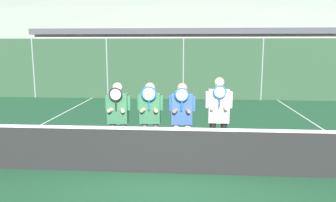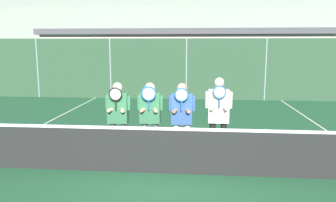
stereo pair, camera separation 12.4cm
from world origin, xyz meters
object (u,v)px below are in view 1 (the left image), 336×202
object	(u,v)px
player_center_left	(150,114)
car_left_of_center	(152,74)
player_leftmost	(118,115)
car_center	(247,77)
player_center_right	(182,115)
car_far_left	(60,76)
player_rightmost	(219,113)

from	to	relation	value
player_center_left	car_left_of_center	world-z (taller)	car_left_of_center
player_leftmost	car_center	size ratio (longest dim) A/B	0.38
player_center_right	car_far_left	size ratio (longest dim) A/B	0.38
player_leftmost	car_center	xyz separation A→B (m)	(4.44, 10.26, -0.13)
player_center_left	car_far_left	distance (m)	12.15
player_center_left	player_center_right	xyz separation A→B (m)	(0.69, -0.03, 0.00)
player_leftmost	player_center_left	xyz separation A→B (m)	(0.69, 0.08, 0.01)
car_center	car_left_of_center	bearing A→B (deg)	174.09
player_leftmost	car_center	distance (m)	11.18
player_center_left	car_far_left	xyz separation A→B (m)	(-6.27, 10.40, -0.17)
player_rightmost	player_center_left	bearing A→B (deg)	176.91
car_far_left	car_center	bearing A→B (deg)	-1.27
player_rightmost	player_center_right	bearing A→B (deg)	176.24
car_far_left	car_left_of_center	bearing A→B (deg)	3.39
player_center_right	player_center_left	bearing A→B (deg)	177.67
player_rightmost	car_center	world-z (taller)	player_rightmost
player_leftmost	car_far_left	distance (m)	11.87
car_far_left	car_left_of_center	xyz separation A→B (m)	(5.01, 0.30, 0.08)
player_center_left	car_left_of_center	xyz separation A→B (m)	(-1.26, 10.70, -0.09)
player_leftmost	player_center_right	xyz separation A→B (m)	(1.39, 0.05, 0.01)
player_center_right	car_center	distance (m)	10.66
car_far_left	car_center	xyz separation A→B (m)	(10.02, -0.22, 0.02)
player_leftmost	player_center_right	distance (m)	1.39
car_far_left	player_leftmost	bearing A→B (deg)	-61.99
player_center_left	car_center	world-z (taller)	car_center
car_left_of_center	car_center	distance (m)	5.04
player_rightmost	car_far_left	xyz separation A→B (m)	(-7.74, 10.48, -0.21)
player_rightmost	car_left_of_center	world-z (taller)	car_left_of_center
car_left_of_center	player_rightmost	bearing A→B (deg)	-75.76
player_center_right	player_rightmost	size ratio (longest dim) A/B	0.93
player_leftmost	car_far_left	bearing A→B (deg)	118.01
car_left_of_center	car_center	size ratio (longest dim) A/B	0.95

